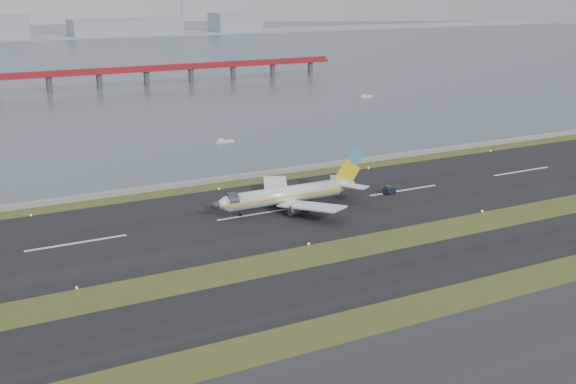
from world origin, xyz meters
TOP-DOWN VIEW (x-y plane):
  - ground at (0.00, 0.00)m, footprint 1000.00×1000.00m
  - taxiway_strip at (0.00, -12.00)m, footprint 1000.00×18.00m
  - runway_strip at (0.00, 30.00)m, footprint 1000.00×45.00m
  - seawall at (0.00, 60.00)m, footprint 1000.00×2.50m
  - bay_water at (0.00, 460.00)m, footprint 1400.00×800.00m
  - red_pier at (20.00, 250.00)m, footprint 260.00×5.00m
  - airliner at (8.15, 30.26)m, footprint 38.52×32.89m
  - pushback_tug at (35.15, 29.44)m, footprint 3.46×2.48m
  - workboat_near at (23.05, 103.03)m, footprint 6.07×2.02m
  - workboat_far at (117.63, 161.21)m, footprint 7.26×3.15m

SIDE VIEW (x-z plane):
  - ground at x=0.00m, z-range 0.00..0.00m
  - bay_water at x=0.00m, z-range -0.65..0.65m
  - taxiway_strip at x=0.00m, z-range 0.00..0.10m
  - runway_strip at x=0.00m, z-range 0.00..0.10m
  - workboat_near at x=23.05m, z-range -0.27..1.20m
  - seawall at x=0.00m, z-range 0.00..1.00m
  - workboat_far at x=117.63m, z-range -0.31..1.39m
  - pushback_tug at x=35.15m, z-range -0.03..1.98m
  - airliner at x=8.15m, z-range -2.94..9.86m
  - red_pier at x=20.00m, z-range 2.18..12.38m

